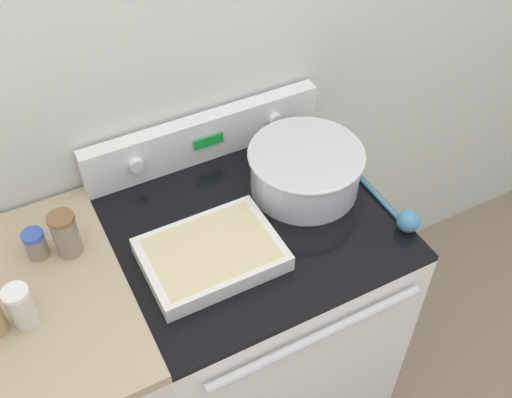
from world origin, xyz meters
TOP-DOWN VIEW (x-y plane):
  - kitchen_wall at (0.00, 0.69)m, footprint 8.00×0.05m
  - stove_range at (0.00, 0.33)m, footprint 0.73×0.68m
  - control_panel at (0.00, 0.63)m, footprint 0.73×0.07m
  - mixing_bowl at (0.19, 0.38)m, footprint 0.32×0.32m
  - casserole_dish at (-0.15, 0.25)m, footprint 0.34×0.24m
  - ladle at (0.35, 0.14)m, footprint 0.06×0.30m
  - spice_jar_brown_cap at (-0.46, 0.44)m, footprint 0.07×0.07m
  - spice_jar_blue_cap at (-0.53, 0.46)m, footprint 0.05×0.05m
  - spice_jar_white_cap at (-0.60, 0.28)m, footprint 0.06×0.06m

SIDE VIEW (x-z plane):
  - stove_range at x=0.00m, z-range 0.00..0.92m
  - casserole_dish at x=-0.15m, z-range 0.92..0.97m
  - ladle at x=0.35m, z-range 0.91..0.97m
  - spice_jar_blue_cap at x=-0.53m, z-range 0.93..1.01m
  - spice_jar_white_cap at x=-0.60m, z-range 0.93..1.04m
  - control_panel at x=0.00m, z-range 0.92..1.06m
  - mixing_bowl at x=0.19m, z-range 0.92..1.05m
  - spice_jar_brown_cap at x=-0.46m, z-range 0.93..1.05m
  - kitchen_wall at x=0.00m, z-range 0.00..2.50m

